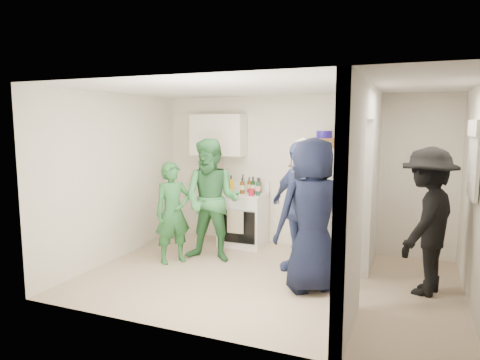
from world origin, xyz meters
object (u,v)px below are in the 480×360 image
Objects in this scene: blue_bowl at (324,134)px; person_denim at (299,207)px; person_nook at (427,221)px; wicker_basket at (324,143)px; person_navy at (312,215)px; person_green_center at (212,200)px; stove at (243,219)px; person_green_left at (173,213)px; yellow_cup_stack_top at (344,140)px; fridge at (328,202)px.

blue_bowl is 0.13× the size of person_denim.
person_denim is 1.02× the size of person_nook.
person_navy is (0.18, -1.53, -0.81)m from wicker_basket.
person_green_center is 1.03× the size of person_nook.
wicker_basket reaches higher than stove.
person_navy reaches higher than person_nook.
person_denim is (1.32, 0.03, -0.01)m from person_green_center.
person_nook is at bearing -36.47° from wicker_basket.
person_green_left is (-1.95, -1.25, -1.14)m from blue_bowl.
yellow_cup_stack_top reaches higher than person_green_left.
person_navy is at bearing -45.11° from stove.
person_nook is at bearing -49.38° from person_green_left.
person_navy is at bearing -86.84° from fridge.
person_navy is (1.64, -0.59, 0.03)m from person_green_center.
blue_bowl is at bearing 153.43° from fridge.
wicker_basket reaches higher than person_denim.
fridge is 1.49m from person_navy.
person_green_center is (-1.56, -0.89, 0.08)m from fridge.
fridge is at bearing -1.20° from stove.
person_nook is (2.94, -0.15, -0.02)m from person_green_center.
person_green_left is at bearing -147.39° from blue_bowl.
wicker_basket is at bearing 153.43° from fridge.
blue_bowl reaches higher than person_denim.
fridge is at bearing -125.04° from person_navy.
stove is 1.41m from person_green_left.
person_nook is at bearing -7.97° from person_green_center.
yellow_cup_stack_top is 0.17× the size of person_green_left.
wicker_basket reaches higher than person_nook.
yellow_cup_stack_top reaches higher than person_nook.
wicker_basket is 1.74m from person_navy.
stove is 2.20m from person_navy.
person_denim is at bearing -76.34° from person_nook.
fridge is 4.79× the size of wicker_basket.
yellow_cup_stack_top reaches higher than person_denim.
blue_bowl reaches higher than fridge.
yellow_cup_stack_top is at bearing -133.90° from person_navy.
person_navy reaches higher than person_denim.
person_navy is (2.13, -0.29, 0.20)m from person_green_left.
yellow_cup_stack_top reaches higher than fridge.
person_green_center is 0.97× the size of person_navy.
wicker_basket is 1.25m from person_denim.
fridge is 1.12× the size of person_green_left.
blue_bowl is at bearing -121.44° from person_navy.
person_green_left is 3.43m from person_nook.
wicker_basket is 0.19× the size of person_denim.
person_green_center is at bearing -98.32° from stove.
person_navy is (1.51, -1.51, 0.50)m from stove.
blue_bowl is (1.33, 0.02, 1.44)m from stove.
person_nook is at bearing 27.68° from person_denim.
person_denim is at bearing -37.08° from stove.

